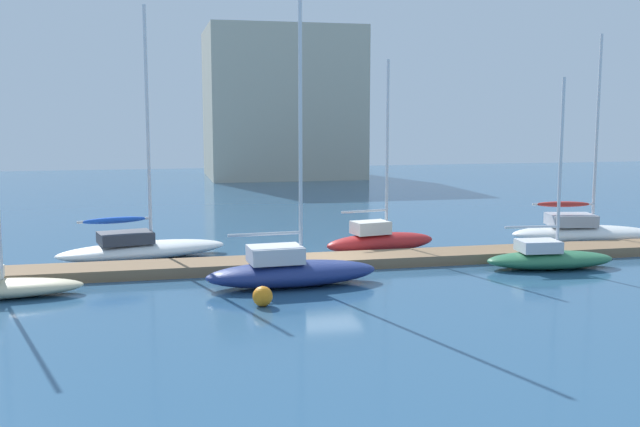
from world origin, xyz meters
TOP-DOWN VIEW (x-y plane):
  - ground_plane at (0.00, 0.00)m, footprint 120.00×120.00m
  - dock_pier at (0.00, 0.00)m, footprint 32.22×2.10m
  - sailboat_1 at (-7.88, 3.45)m, footprint 7.87×4.03m
  - sailboat_2 at (-2.32, -3.20)m, footprint 6.66×2.53m
  - sailboat_3 at (3.01, 2.64)m, footprint 5.73×2.63m
  - sailboat_4 at (8.79, -2.49)m, footprint 5.61×2.32m
  - sailboat_5 at (13.69, 2.76)m, footprint 7.66×3.80m
  - mooring_buoy_orange at (-3.78, -5.91)m, footprint 0.68×0.68m
  - harbor_building_distant at (5.98, 46.09)m, footprint 15.25×12.71m

SIDE VIEW (x-z plane):
  - ground_plane at x=0.00m, z-range 0.00..0.00m
  - dock_pier at x=0.00m, z-range 0.00..0.43m
  - mooring_buoy_orange at x=-3.78m, z-range 0.00..0.68m
  - sailboat_4 at x=8.79m, z-range -3.45..4.45m
  - sailboat_1 at x=-7.88m, z-range -4.98..6.10m
  - sailboat_3 at x=3.01m, z-range -3.83..5.05m
  - sailboat_5 at x=13.69m, z-range -4.53..5.75m
  - sailboat_2 at x=-2.32m, z-range -4.66..5.92m
  - harbor_building_distant at x=5.98m, z-range 0.00..15.03m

